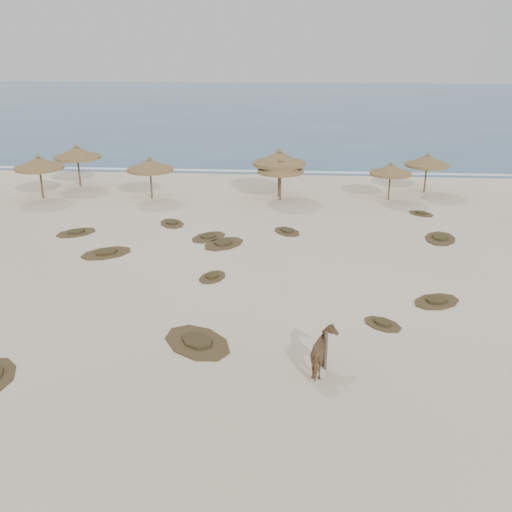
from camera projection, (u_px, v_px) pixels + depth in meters
name	position (u px, v px, depth m)	size (l,w,h in m)	color
ground	(211.00, 330.00, 20.10)	(160.00, 160.00, 0.00)	beige
ocean	(281.00, 105.00, 90.03)	(200.00, 100.00, 0.01)	#2C5685
foam_line	(261.00, 171.00, 44.34)	(70.00, 0.60, 0.01)	white
palapa_0	(39.00, 164.00, 36.09)	(4.02, 4.02, 2.89)	brown
palapa_1	(77.00, 153.00, 39.08)	(4.18, 4.18, 2.97)	brown
palapa_2	(150.00, 166.00, 36.07)	(3.71, 3.71, 2.75)	brown
palapa_3	(281.00, 167.00, 35.62)	(3.07, 3.07, 2.75)	brown
palapa_4	(279.00, 159.00, 36.34)	(4.38, 4.38, 3.20)	brown
palapa_5	(391.00, 170.00, 35.83)	(2.91, 2.91, 2.48)	brown
palapa_6	(427.00, 161.00, 37.49)	(3.80, 3.80, 2.72)	brown
horse	(324.00, 353.00, 17.30)	(0.73, 1.60, 1.35)	olive
fence_post_near	(326.00, 351.00, 17.48)	(0.10, 0.10, 1.28)	brown
scrub_1	(106.00, 253.00, 27.23)	(2.91, 2.74, 0.16)	brown
scrub_2	(212.00, 277.00, 24.48)	(1.48, 1.80, 0.16)	brown
scrub_3	(224.00, 243.00, 28.49)	(2.64, 2.82, 0.16)	brown
scrub_4	(436.00, 301.00, 22.20)	(2.41, 2.19, 0.16)	brown
scrub_5	(440.00, 238.00, 29.24)	(2.11, 2.66, 0.16)	brown
scrub_6	(76.00, 232.00, 30.13)	(2.51, 2.44, 0.16)	brown
scrub_7	(287.00, 231.00, 30.30)	(1.93, 2.11, 0.16)	brown
scrub_9	(197.00, 342.00, 19.19)	(3.28, 3.31, 0.16)	brown
scrub_10	(421.00, 213.00, 33.43)	(1.80, 1.75, 0.16)	brown
scrub_12	(383.00, 324.00, 20.42)	(1.74, 1.71, 0.16)	brown
scrub_13	(209.00, 237.00, 29.44)	(2.30, 2.50, 0.16)	brown
scrub_14	(172.00, 223.00, 31.64)	(2.01, 2.27, 0.16)	brown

